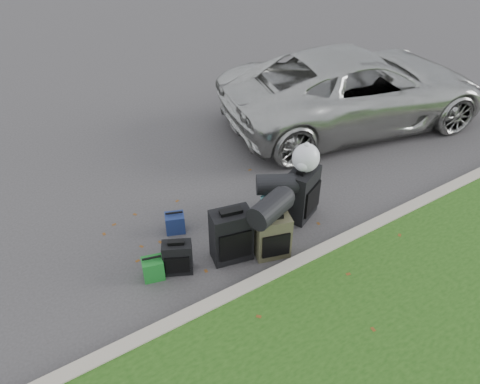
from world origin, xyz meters
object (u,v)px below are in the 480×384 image
suitcase_large_black_left (231,236)px  suitcase_olive (272,236)px  tote_green (153,269)px  tote_navy (175,223)px  suitcase_teal (274,208)px  suv (357,88)px  suitcase_large_black_right (302,193)px  suitcase_small_black (178,258)px

suitcase_large_black_left → suitcase_olive: 0.55m
tote_green → tote_navy: 0.92m
tote_green → suitcase_teal: bearing=17.6°
suv → suitcase_teal: suv is taller
suv → suitcase_large_black_right: suv is taller
suitcase_olive → suitcase_small_black: bearing=179.2°
suitcase_teal → tote_navy: suitcase_teal is taller
suitcase_small_black → tote_navy: size_ratio=1.62×
suitcase_small_black → suitcase_large_black_left: 0.74m
tote_green → suv: bearing=34.9°
suitcase_olive → suitcase_teal: size_ratio=1.21×
suitcase_large_black_right → suitcase_large_black_left: bearing=163.7°
suitcase_large_black_left → tote_green: bearing=-179.1°
suitcase_small_black → tote_navy: bearing=94.3°
suitcase_teal → tote_green: (-1.92, -0.06, -0.11)m
suitcase_olive → tote_green: (-1.51, 0.46, -0.16)m
suv → tote_green: suv is taller
suitcase_large_black_left → suitcase_large_black_right: size_ratio=0.94×
suitcase_olive → suitcase_large_black_right: size_ratio=0.79×
suv → suitcase_olive: size_ratio=8.41×
suitcase_large_black_left → suitcase_teal: bearing=30.2°
suitcase_large_black_left → suitcase_olive: size_ratio=1.20×
suitcase_small_black → suitcase_large_black_right: bearing=29.3°
suitcase_large_black_left → tote_green: suitcase_large_black_left is taller
suv → suitcase_olive: suv is taller
tote_navy → suitcase_large_black_right: bearing=0.5°
suitcase_olive → suitcase_teal: suitcase_olive is taller
suitcase_small_black → suitcase_teal: (1.61, 0.13, 0.03)m
suitcase_small_black → suitcase_large_black_right: 2.06m
tote_green → suitcase_small_black: bearing=3.4°
suv → suitcase_large_black_right: (-2.75, -1.79, -0.33)m
suv → tote_navy: bearing=116.3°
suitcase_small_black → suitcase_teal: size_ratio=0.90×
suitcase_large_black_left → suitcase_large_black_right: suitcase_large_black_right is taller
suitcase_olive → suitcase_teal: bearing=69.4°
suv → suitcase_small_black: bearing=123.4°
tote_green → suitcase_large_black_right: bearing=15.5°
suitcase_large_black_left → suitcase_olive: bearing=-13.8°
suv → tote_green: (-5.12, -1.77, -0.58)m
tote_green → tote_navy: size_ratio=1.03×
suitcase_large_black_left → tote_green: (-1.03, 0.22, -0.23)m
suitcase_teal → suitcase_small_black: bearing=170.3°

